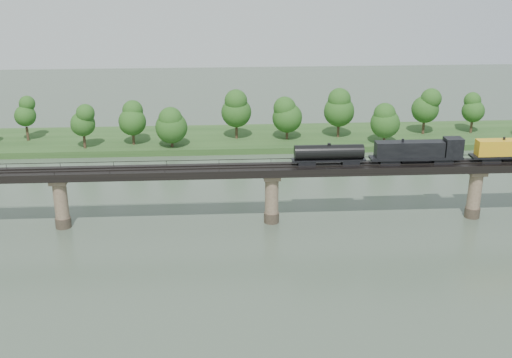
{
  "coord_description": "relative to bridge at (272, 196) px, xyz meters",
  "views": [
    {
      "loc": [
        -10.13,
        -84.35,
        50.8
      ],
      "look_at": [
        -3.03,
        30.0,
        9.0
      ],
      "focal_mm": 45.0,
      "sensor_mm": 36.0,
      "label": 1
    }
  ],
  "objects": [
    {
      "name": "ground",
      "position": [
        0.0,
        -30.0,
        -5.46
      ],
      "size": [
        400.0,
        400.0,
        0.0
      ],
      "primitive_type": "plane",
      "color": "#374637",
      "rests_on": "ground"
    },
    {
      "name": "far_bank",
      "position": [
        0.0,
        55.0,
        -4.66
      ],
      "size": [
        300.0,
        24.0,
        1.6
      ],
      "primitive_type": "cube",
      "color": "#25471C",
      "rests_on": "ground"
    },
    {
      "name": "bridge",
      "position": [
        0.0,
        0.0,
        0.0
      ],
      "size": [
        236.0,
        30.0,
        11.5
      ],
      "color": "#473A2D",
      "rests_on": "ground"
    },
    {
      "name": "bridge_superstructure",
      "position": [
        0.0,
        0.0,
        6.33
      ],
      "size": [
        220.0,
        4.9,
        0.75
      ],
      "color": "black",
      "rests_on": "bridge"
    },
    {
      "name": "far_treeline",
      "position": [
        -8.21,
        50.52,
        3.37
      ],
      "size": [
        289.06,
        17.54,
        13.6
      ],
      "color": "#382619",
      "rests_on": "far_bank"
    },
    {
      "name": "freight_train",
      "position": [
        40.89,
        -0.0,
        8.41
      ],
      "size": [
        72.08,
        2.81,
        4.96
      ],
      "color": "black",
      "rests_on": "bridge"
    }
  ]
}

